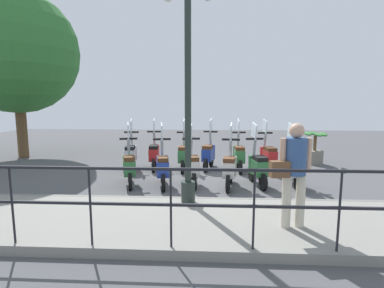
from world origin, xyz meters
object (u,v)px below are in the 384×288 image
object	(u,v)px
scooter_near_4	(163,167)
scooter_far_0	(268,156)
scooter_far_4	(154,154)
scooter_far_1	(239,155)
pedestrian_with_bag	(294,167)
scooter_near_3	(192,166)
scooter_near_0	(293,167)
scooter_far_2	(209,154)
scooter_near_5	(129,166)
lamp_post_near	(188,103)
tree_large	(16,52)
scooter_far_3	(183,155)
scooter_far_5	(131,155)
scooter_near_2	(230,168)
potted_palm	(315,151)
scooter_near_1	(258,166)

from	to	relation	value
scooter_near_4	scooter_far_0	xyz separation A→B (m)	(1.65, -2.84, 0.00)
scooter_far_4	scooter_far_1	bearing A→B (deg)	-99.18
pedestrian_with_bag	scooter_near_3	xyz separation A→B (m)	(2.72, 1.66, -0.60)
scooter_near_0	scooter_far_2	world-z (taller)	same
scooter_near_3	scooter_near_5	distance (m)	1.54
lamp_post_near	scooter_far_0	world-z (taller)	lamp_post_near
scooter_far_1	scooter_far_2	bearing A→B (deg)	77.41
tree_large	scooter_far_3	distance (m)	7.21
scooter_far_3	lamp_post_near	bearing A→B (deg)	-174.52
tree_large	scooter_far_5	world-z (taller)	tree_large
scooter_near_2	scooter_far_5	size ratio (longest dim) A/B	1.00
lamp_post_near	scooter_near_0	xyz separation A→B (m)	(1.71, -2.43, -1.55)
potted_palm	scooter_near_0	bearing A→B (deg)	151.94
lamp_post_near	scooter_near_2	world-z (taller)	lamp_post_near
tree_large	scooter_far_5	size ratio (longest dim) A/B	3.88
scooter_near_1	scooter_far_3	distance (m)	2.46
scooter_far_1	scooter_near_5	bearing A→B (deg)	120.15
scooter_near_0	scooter_near_4	size ratio (longest dim) A/B	1.00
scooter_near_2	scooter_far_0	size ratio (longest dim) A/B	1.00
scooter_near_3	scooter_far_3	xyz separation A→B (m)	(1.57, 0.35, 0.00)
scooter_far_0	scooter_far_5	distance (m)	4.05
scooter_near_2	scooter_far_2	distance (m)	1.99
potted_palm	scooter_far_5	bearing A→B (deg)	102.22
scooter_near_3	scooter_far_2	xyz separation A→B (m)	(1.81, -0.40, 0.00)
tree_large	scooter_near_0	distance (m)	10.09
scooter_near_2	scooter_near_5	size ratio (longest dim) A/B	1.00
lamp_post_near	scooter_near_5	size ratio (longest dim) A/B	2.76
lamp_post_near	scooter_far_5	xyz separation A→B (m)	(3.19, 1.93, -1.55)
potted_palm	scooter_near_0	xyz separation A→B (m)	(-2.74, 1.46, 0.04)
scooter_far_0	scooter_far_3	xyz separation A→B (m)	(0.05, 2.48, 0.00)
pedestrian_with_bag	scooter_near_3	world-z (taller)	pedestrian_with_bag
scooter_near_4	potted_palm	bearing A→B (deg)	-68.27
scooter_near_5	scooter_far_2	size ratio (longest dim) A/B	1.00
scooter_far_0	scooter_near_3	bearing A→B (deg)	114.42
tree_large	scooter_near_5	world-z (taller)	tree_large
scooter_near_3	scooter_far_2	size ratio (longest dim) A/B	1.00
potted_palm	scooter_near_5	xyz separation A→B (m)	(-2.87, 5.44, 0.04)
scooter_near_2	scooter_near_4	distance (m)	1.61
potted_palm	scooter_far_3	world-z (taller)	scooter_far_3
scooter_near_2	scooter_near_4	world-z (taller)	same
pedestrian_with_bag	scooter_far_5	world-z (taller)	pedestrian_with_bag
scooter_near_3	scooter_near_0	bearing A→B (deg)	-97.96
pedestrian_with_bag	scooter_near_2	world-z (taller)	pedestrian_with_bag
tree_large	potted_palm	world-z (taller)	tree_large
scooter_far_2	tree_large	bearing A→B (deg)	88.60
scooter_far_0	scooter_far_3	world-z (taller)	same
scooter_near_4	scooter_near_5	world-z (taller)	same
scooter_near_4	lamp_post_near	bearing A→B (deg)	-165.30
scooter_far_2	scooter_far_3	size ratio (longest dim) A/B	1.00
pedestrian_with_bag	tree_large	distance (m)	10.56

